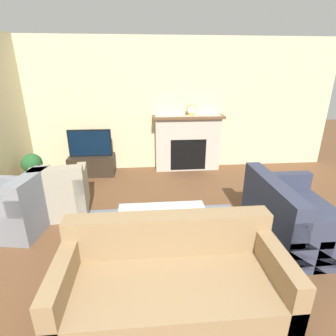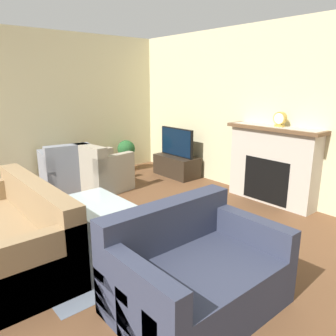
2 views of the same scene
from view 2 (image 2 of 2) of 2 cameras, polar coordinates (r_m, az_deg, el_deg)
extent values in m
cube|color=beige|center=(5.73, 12.51, 9.76)|extent=(7.97, 0.06, 2.70)
cube|color=beige|center=(6.38, -20.71, 9.65)|extent=(0.06, 7.72, 2.70)
cube|color=slate|center=(4.20, -12.35, -11.26)|extent=(2.33, 1.87, 0.00)
cube|color=#BCB2A3|center=(5.25, 17.76, 0.53)|extent=(1.37, 0.32, 1.18)
cube|color=black|center=(5.17, 16.60, -2.12)|extent=(0.75, 0.01, 0.66)
cube|color=brown|center=(5.12, 18.08, 6.61)|extent=(1.49, 0.38, 0.05)
cube|color=#2D2319|center=(6.50, 1.52, 0.38)|extent=(0.92, 0.47, 0.40)
cube|color=black|center=(6.39, 1.55, 4.53)|extent=(0.86, 0.05, 0.55)
cube|color=black|center=(6.38, 1.37, 4.50)|extent=(0.82, 0.01, 0.51)
cube|color=#8C704C|center=(3.80, -26.41, -12.01)|extent=(1.92, 0.90, 0.42)
cube|color=#8C704C|center=(3.72, -21.95, -5.17)|extent=(1.92, 0.20, 0.40)
cube|color=#8C704C|center=(2.97, -22.20, -16.59)|extent=(0.14, 0.90, 0.66)
cube|color=#33384C|center=(2.86, 5.20, -19.60)|extent=(0.97, 1.36, 0.42)
cube|color=#33384C|center=(2.91, -0.10, -9.67)|extent=(0.20, 1.36, 0.40)
cube|color=#33384C|center=(2.47, -5.58, -22.49)|extent=(0.97, 0.14, 0.66)
cube|color=#33384C|center=(3.21, 13.18, -13.40)|extent=(0.97, 0.14, 0.66)
cube|color=gray|center=(6.02, -17.46, -1.41)|extent=(0.91, 0.85, 0.42)
cube|color=gray|center=(5.64, -17.04, 1.85)|extent=(0.32, 0.76, 0.40)
cube|color=gray|center=(6.06, -14.82, 0.07)|extent=(0.81, 0.27, 0.66)
cube|color=gray|center=(5.93, -20.33, -0.69)|extent=(0.81, 0.27, 0.66)
cube|color=#9E937F|center=(5.76, -10.93, -1.71)|extent=(0.80, 0.85, 0.42)
cube|color=#9E937F|center=(5.50, -13.45, 1.78)|extent=(0.72, 0.30, 0.40)
cube|color=#9E937F|center=(5.51, -9.21, -1.08)|extent=(0.25, 0.77, 0.66)
cube|color=#9E937F|center=(5.94, -12.63, -0.08)|extent=(0.25, 0.77, 0.66)
cylinder|color=#333338|center=(4.48, -18.44, -7.45)|extent=(0.04, 0.04, 0.37)
cylinder|color=#333338|center=(3.60, -11.94, -12.62)|extent=(0.04, 0.04, 0.37)
cylinder|color=#333338|center=(4.70, -11.76, -5.89)|extent=(0.04, 0.04, 0.37)
cylinder|color=#333338|center=(3.88, -4.15, -10.22)|extent=(0.04, 0.04, 0.37)
cube|color=silver|center=(4.07, -11.98, -6.29)|extent=(1.13, 0.67, 0.02)
cylinder|color=#AD704C|center=(6.94, -7.19, 0.40)|extent=(0.28, 0.28, 0.21)
cylinder|color=#4C3823|center=(6.90, -7.23, 1.68)|extent=(0.03, 0.03, 0.11)
sphere|color=#235628|center=(6.86, -7.29, 3.31)|extent=(0.36, 0.36, 0.36)
cube|color=#B79338|center=(5.11, 18.84, 6.99)|extent=(0.13, 0.07, 0.03)
cylinder|color=#B79338|center=(5.10, 18.95, 8.20)|extent=(0.19, 0.07, 0.19)
cylinder|color=white|center=(5.07, 18.73, 8.18)|extent=(0.15, 0.00, 0.15)
camera|label=1|loc=(3.72, -58.72, 11.91)|focal=28.00mm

